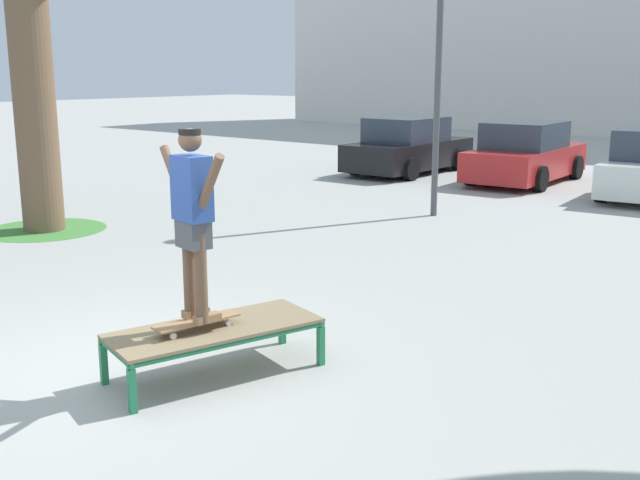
% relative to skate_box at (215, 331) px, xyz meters
% --- Properties ---
extents(ground_plane, '(120.00, 120.00, 0.00)m').
position_rel_skate_box_xyz_m(ground_plane, '(-0.74, -0.55, -0.41)').
color(ground_plane, '#A8A8A3').
extents(skate_box, '(1.27, 2.04, 0.46)m').
position_rel_skate_box_xyz_m(skate_box, '(0.00, 0.00, 0.00)').
color(skate_box, '#237A4C').
rests_on(skate_box, ground).
extents(skateboard, '(0.35, 0.82, 0.09)m').
position_rel_skate_box_xyz_m(skateboard, '(-0.05, -0.17, 0.12)').
color(skateboard, '#9E754C').
rests_on(skateboard, skate_box).
extents(skater, '(0.99, 0.34, 1.69)m').
position_rel_skate_box_xyz_m(skater, '(-0.05, -0.17, 1.12)').
color(skater, brown).
rests_on(skater, skateboard).
extents(grass_patch_near_left, '(2.09, 2.09, 0.01)m').
position_rel_skate_box_xyz_m(grass_patch_near_left, '(-7.08, 2.54, -0.41)').
color(grass_patch_near_left, '#47893D').
rests_on(grass_patch_near_left, ground).
extents(car_black, '(1.99, 4.24, 1.50)m').
position_rel_skate_box_xyz_m(car_black, '(-6.31, 12.97, 0.28)').
color(car_black, black).
rests_on(car_black, ground).
extents(car_red, '(2.11, 4.30, 1.50)m').
position_rel_skate_box_xyz_m(car_red, '(-3.08, 13.29, 0.28)').
color(car_red, red).
rests_on(car_red, ground).
extents(light_post, '(0.36, 0.36, 5.83)m').
position_rel_skate_box_xyz_m(light_post, '(-2.52, 8.01, 3.41)').
color(light_post, '#4C4C51').
rests_on(light_post, ground).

